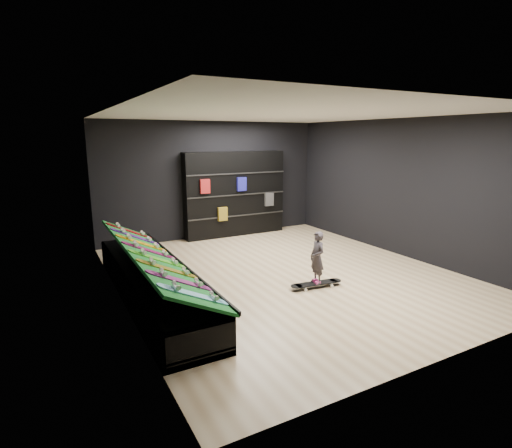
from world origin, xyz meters
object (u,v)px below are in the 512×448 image
back_shelving (235,194)px  floor_skateboard (316,285)px  display_rack (151,284)px  child (317,268)px

back_shelving → floor_skateboard: bearing=-96.0°
floor_skateboard → display_rack: bearing=168.5°
display_rack → floor_skateboard: 2.82m
back_shelving → floor_skateboard: 4.37m
back_shelving → child: back_shelving is taller
display_rack → back_shelving: bearing=46.9°
display_rack → back_shelving: size_ratio=1.61×
display_rack → floor_skateboard: bearing=-18.5°
display_rack → child: size_ratio=8.13×
child → back_shelving: bearing=179.5°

